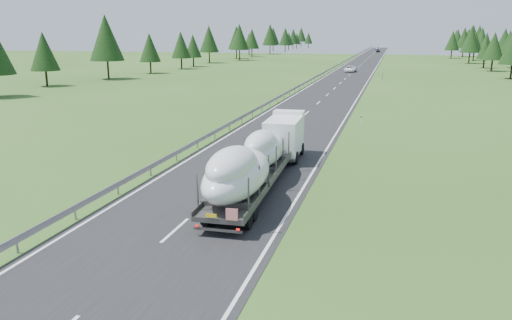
% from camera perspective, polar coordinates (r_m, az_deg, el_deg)
% --- Properties ---
extents(ground, '(400.00, 400.00, 0.00)m').
position_cam_1_polar(ground, '(23.68, -9.23, -7.96)').
color(ground, '#2E531B').
rests_on(ground, ground).
extents(road_surface, '(10.00, 400.00, 0.02)m').
position_cam_1_polar(road_surface, '(120.54, 11.04, 9.86)').
color(road_surface, black).
rests_on(road_surface, ground).
extents(guardrail, '(0.10, 400.00, 0.76)m').
position_cam_1_polar(guardrail, '(120.96, 8.51, 10.26)').
color(guardrail, slate).
rests_on(guardrail, ground).
extents(marker_posts, '(0.13, 350.08, 1.00)m').
position_cam_1_polar(marker_posts, '(175.07, 14.70, 11.16)').
color(marker_posts, silver).
rests_on(marker_posts, ground).
extents(highway_sign, '(0.08, 0.90, 2.60)m').
position_cam_1_polar(highway_sign, '(100.12, 14.31, 9.85)').
color(highway_sign, slate).
rests_on(highway_sign, ground).
extents(tree_line_left, '(14.99, 325.99, 12.53)m').
position_cam_1_polar(tree_line_left, '(163.74, -3.81, 13.65)').
color(tree_line_left, black).
rests_on(tree_line_left, ground).
extents(boat_truck, '(3.05, 17.74, 3.59)m').
position_cam_1_polar(boat_truck, '(28.89, 0.14, 0.39)').
color(boat_truck, white).
rests_on(boat_truck, ground).
extents(distant_van, '(2.67, 5.28, 1.43)m').
position_cam_1_polar(distant_van, '(119.66, 10.72, 10.19)').
color(distant_van, white).
rests_on(distant_van, ground).
extents(distant_car_dark, '(2.10, 4.44, 1.47)m').
position_cam_1_polar(distant_car_dark, '(243.72, 13.77, 12.04)').
color(distant_car_dark, black).
rests_on(distant_car_dark, ground).
extents(distant_car_blue, '(1.76, 4.04, 1.29)m').
position_cam_1_polar(distant_car_blue, '(281.91, 13.62, 12.29)').
color(distant_car_blue, '#191C48').
rests_on(distant_car_blue, ground).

